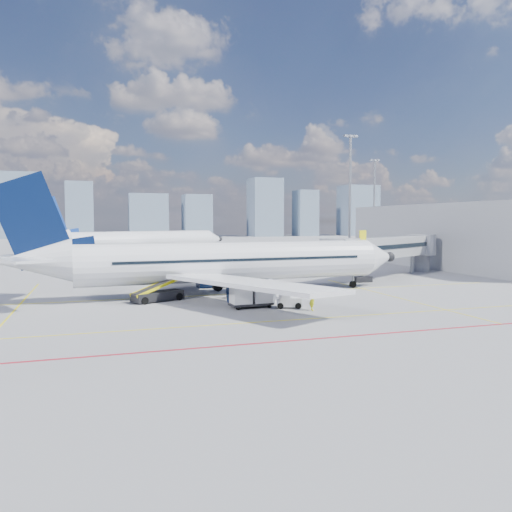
{
  "coord_description": "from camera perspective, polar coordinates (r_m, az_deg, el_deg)",
  "views": [
    {
      "loc": [
        -13.48,
        -40.04,
        7.33
      ],
      "look_at": [
        1.11,
        5.33,
        4.0
      ],
      "focal_mm": 35.0,
      "sensor_mm": 36.0,
      "label": 1
    }
  ],
  "objects": [
    {
      "name": "ground",
      "position": [
        42.88,
        0.77,
        -5.85
      ],
      "size": [
        420.0,
        420.0,
        0.0
      ],
      "primitive_type": "plane",
      "color": "gray",
      "rests_on": "ground"
    },
    {
      "name": "floodlight_mast_ne",
      "position": [
        108.27,
        10.69,
        7.24
      ],
      "size": [
        3.2,
        0.61,
        25.45
      ],
      "color": "slate",
      "rests_on": "ground"
    },
    {
      "name": "distant_skyline",
      "position": [
        230.37,
        -15.07,
        5.02
      ],
      "size": [
        254.23,
        14.01,
        27.92
      ],
      "color": "slate",
      "rests_on": "ground"
    },
    {
      "name": "jet_bridge",
      "position": [
        68.01,
        15.16,
        0.83
      ],
      "size": [
        23.55,
        15.78,
        6.3
      ],
      "color": "gray",
      "rests_on": "ground"
    },
    {
      "name": "terminal_block",
      "position": [
        84.98,
        21.16,
        2.16
      ],
      "size": [
        10.0,
        42.0,
        10.0
      ],
      "color": "gray",
      "rests_on": "ground"
    },
    {
      "name": "apron_markings",
      "position": [
        39.06,
        1.81,
        -6.82
      ],
      "size": [
        90.0,
        35.12,
        0.01
      ],
      "color": "#D8CB0B",
      "rests_on": "ground"
    },
    {
      "name": "cargo_dolly",
      "position": [
        42.35,
        -0.59,
        -4.47
      ],
      "size": [
        3.73,
        1.84,
        2.0
      ],
      "rotation": [
        0.0,
        0.0,
        0.06
      ],
      "color": "black",
      "rests_on": "ground"
    },
    {
      "name": "floodlight_mast_far",
      "position": [
        152.01,
        13.36,
        6.25
      ],
      "size": [
        3.2,
        0.61,
        25.45
      ],
      "color": "slate",
      "rests_on": "ground"
    },
    {
      "name": "second_aircraft",
      "position": [
        103.44,
        -13.46,
        1.61
      ],
      "size": [
        39.9,
        33.74,
        12.21
      ],
      "rotation": [
        0.0,
        0.0,
        0.39
      ],
      "color": "silver",
      "rests_on": "ground"
    },
    {
      "name": "baggage_tug",
      "position": [
        42.43,
        3.64,
        -5.02
      ],
      "size": [
        2.31,
        1.81,
        1.43
      ],
      "rotation": [
        0.0,
        0.0,
        -0.32
      ],
      "color": "silver",
      "rests_on": "ground"
    },
    {
      "name": "belt_loader",
      "position": [
        46.76,
        -11.0,
        -4.21
      ],
      "size": [
        6.72,
        4.12,
        2.77
      ],
      "rotation": [
        0.0,
        0.0,
        0.43
      ],
      "color": "black",
      "rests_on": "ground"
    },
    {
      "name": "ramp_worker",
      "position": [
        41.42,
        6.43,
        -4.98
      ],
      "size": [
        0.5,
        0.69,
        1.76
      ],
      "primitive_type": "imported",
      "rotation": [
        0.0,
        0.0,
        1.44
      ],
      "color": "#F4F71A",
      "rests_on": "ground"
    },
    {
      "name": "main_aircraft",
      "position": [
        49.52,
        -4.43,
        -0.78
      ],
      "size": [
        41.05,
        35.75,
        11.96
      ],
      "rotation": [
        0.0,
        0.0,
        0.05
      ],
      "color": "silver",
      "rests_on": "ground"
    }
  ]
}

